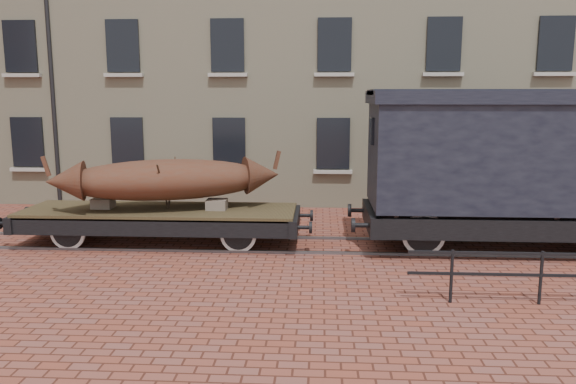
{
  "coord_description": "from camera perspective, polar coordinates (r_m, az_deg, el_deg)",
  "views": [
    {
      "loc": [
        0.58,
        -13.82,
        3.75
      ],
      "look_at": [
        -0.25,
        0.5,
        1.3
      ],
      "focal_mm": 35.0,
      "sensor_mm": 36.0,
      "label": 1
    }
  ],
  "objects": [
    {
      "name": "rail_track",
      "position": [
        14.32,
        0.89,
        -5.36
      ],
      "size": [
        30.0,
        1.52,
        0.06
      ],
      "color": "#59595E",
      "rests_on": "ground"
    },
    {
      "name": "goods_van",
      "position": [
        14.59,
        21.42,
        3.92
      ],
      "size": [
        7.56,
        2.76,
        3.91
      ],
      "color": "black",
      "rests_on": "ground"
    },
    {
      "name": "iron_boat",
      "position": [
        14.49,
        -12.16,
        1.26
      ],
      "size": [
        5.8,
        3.01,
        1.44
      ],
      "color": "#492214",
      "rests_on": "flatcar_wagon"
    },
    {
      "name": "warehouse_cream",
      "position": [
        24.15,
        9.48,
        17.31
      ],
      "size": [
        40.0,
        10.19,
        14.0
      ],
      "color": "#C1B895",
      "rests_on": "ground"
    },
    {
      "name": "flatcar_wagon",
      "position": [
        14.72,
        -12.87,
        -2.37
      ],
      "size": [
        7.81,
        2.12,
        1.18
      ],
      "color": "#453A21",
      "rests_on": "ground"
    },
    {
      "name": "ground",
      "position": [
        14.33,
        0.89,
        -5.48
      ],
      "size": [
        90.0,
        90.0,
        0.0
      ],
      "primitive_type": "plane",
      "color": "brown"
    }
  ]
}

